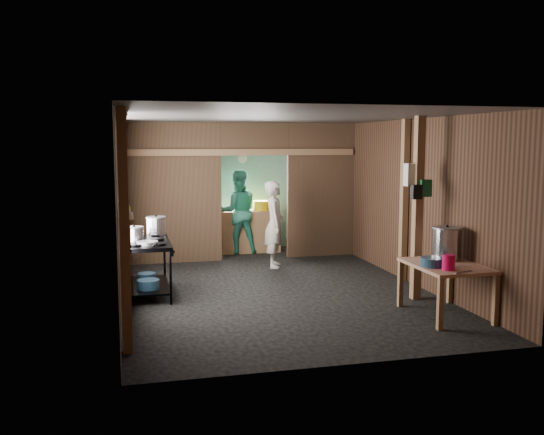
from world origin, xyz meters
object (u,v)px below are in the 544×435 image
object	(u,v)px
stock_pot	(447,244)
pink_bucket	(449,262)
gas_range	(147,268)
stove_pot_large	(156,227)
prep_table	(446,290)
cook	(275,224)
yellow_tub	(262,205)

from	to	relation	value
stock_pot	pink_bucket	world-z (taller)	stock_pot
gas_range	pink_bucket	bearing A→B (deg)	-33.35
stock_pot	pink_bucket	distance (m)	0.69
gas_range	stove_pot_large	distance (m)	0.75
prep_table	cook	xyz separation A→B (m)	(-1.40, 3.52, 0.44)
gas_range	stove_pot_large	xyz separation A→B (m)	(0.17, 0.49, 0.54)
yellow_tub	cook	xyz separation A→B (m)	(-0.13, -1.60, -0.17)
stock_pot	yellow_tub	bearing A→B (deg)	106.37
yellow_tub	cook	world-z (taller)	cook
pink_bucket	yellow_tub	xyz separation A→B (m)	(-1.10, 5.44, 0.17)
stock_pot	pink_bucket	size ratio (longest dim) A/B	2.42
stock_pot	cook	distance (m)	3.59
stock_pot	cook	world-z (taller)	cook
stove_pot_large	yellow_tub	size ratio (longest dim) A/B	0.88
gas_range	prep_table	world-z (taller)	gas_range
prep_table	cook	size ratio (longest dim) A/B	0.74
stove_pot_large	stock_pot	xyz separation A→B (m)	(3.69, -2.22, -0.06)
cook	prep_table	bearing A→B (deg)	-144.93
pink_bucket	cook	xyz separation A→B (m)	(-1.23, 3.84, 0.01)
prep_table	stove_pot_large	distance (m)	4.37
gas_range	pink_bucket	world-z (taller)	pink_bucket
prep_table	stove_pot_large	xyz separation A→B (m)	(-3.54, 2.49, 0.60)
gas_range	stock_pot	distance (m)	4.26
stove_pot_large	gas_range	bearing A→B (deg)	-109.24
gas_range	yellow_tub	size ratio (longest dim) A/B	3.90
stock_pot	yellow_tub	distance (m)	5.04
prep_table	yellow_tub	xyz separation A→B (m)	(-1.27, 5.11, 0.61)
stove_pot_large	yellow_tub	world-z (taller)	stove_pot_large
stove_pot_large	yellow_tub	bearing A→B (deg)	49.08
cook	gas_range	bearing A→B (deg)	136.56
yellow_tub	stock_pot	bearing A→B (deg)	-73.63
yellow_tub	stove_pot_large	bearing A→B (deg)	-130.92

